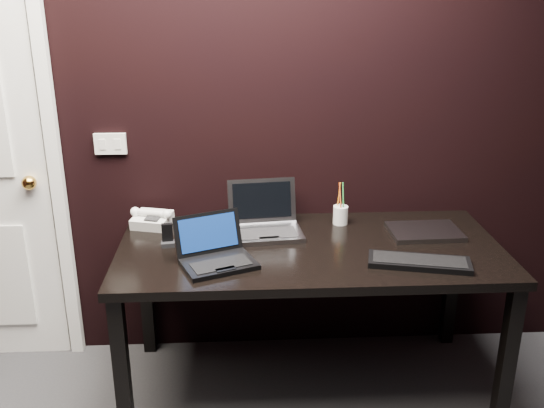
{
  "coord_description": "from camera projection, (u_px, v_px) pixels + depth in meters",
  "views": [
    {
      "loc": [
        -0.0,
        -1.05,
        1.84
      ],
      "look_at": [
        0.13,
        1.35,
        0.96
      ],
      "focal_mm": 40.0,
      "sensor_mm": 36.0,
      "label": 1
    }
  ],
  "objects": [
    {
      "name": "netbook",
      "position": [
        216.0,
        255.0,
        2.51
      ],
      "size": [
        0.37,
        0.35,
        0.19
      ],
      "color": "black",
      "rests_on": "desk"
    },
    {
      "name": "wall_back",
      "position": [
        240.0,
        104.0,
        2.86
      ],
      "size": [
        4.0,
        0.0,
        4.0
      ],
      "primitive_type": "plane",
      "rotation": [
        1.57,
        0.0,
        0.0
      ],
      "color": "black",
      "rests_on": "ground"
    },
    {
      "name": "mobile_phone",
      "position": [
        168.0,
        238.0,
        2.68
      ],
      "size": [
        0.06,
        0.06,
        0.1
      ],
      "color": "black",
      "rests_on": "desk"
    },
    {
      "name": "wall_switch",
      "position": [
        110.0,
        144.0,
        2.88
      ],
      "size": [
        0.15,
        0.02,
        0.1
      ],
      "color": "silver",
      "rests_on": "wall_back"
    },
    {
      "name": "desk",
      "position": [
        310.0,
        262.0,
        2.72
      ],
      "size": [
        1.7,
        0.8,
        0.74
      ],
      "color": "black",
      "rests_on": "ground"
    },
    {
      "name": "pen_cup",
      "position": [
        340.0,
        214.0,
        2.92
      ],
      "size": [
        0.08,
        0.08,
        0.21
      ],
      "color": "silver",
      "rests_on": "desk"
    },
    {
      "name": "desk_phone",
      "position": [
        152.0,
        219.0,
        2.89
      ],
      "size": [
        0.21,
        0.2,
        0.1
      ],
      "color": "silver",
      "rests_on": "desk"
    },
    {
      "name": "silver_laptop",
      "position": [
        265.0,
        224.0,
        2.82
      ],
      "size": [
        0.35,
        0.33,
        0.22
      ],
      "color": "gray",
      "rests_on": "desk"
    },
    {
      "name": "ext_keyboard",
      "position": [
        419.0,
        262.0,
        2.51
      ],
      "size": [
        0.44,
        0.23,
        0.03
      ],
      "color": "black",
      "rests_on": "desk"
    },
    {
      "name": "closed_laptop",
      "position": [
        425.0,
        232.0,
        2.82
      ],
      "size": [
        0.33,
        0.24,
        0.02
      ],
      "color": "gray",
      "rests_on": "desk"
    }
  ]
}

